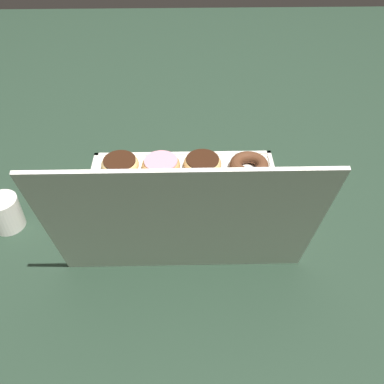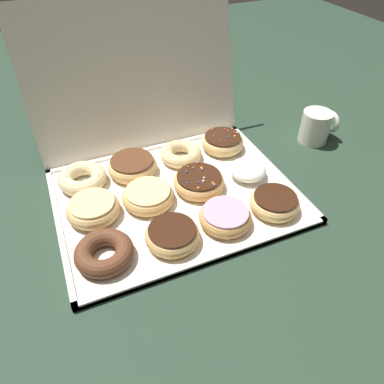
% 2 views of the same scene
% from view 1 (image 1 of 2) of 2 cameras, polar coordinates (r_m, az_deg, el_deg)
% --- Properties ---
extents(ground_plane, '(3.00, 3.00, 0.00)m').
position_cam_1_polar(ground_plane, '(1.16, -1.17, -1.35)').
color(ground_plane, '#233828').
extents(donut_box, '(0.54, 0.41, 0.01)m').
position_cam_1_polar(donut_box, '(1.15, -1.18, -1.15)').
color(donut_box, silver).
rests_on(donut_box, ground).
extents(box_lid_open, '(0.54, 0.11, 0.37)m').
position_cam_1_polar(box_lid_open, '(0.84, -1.24, -4.60)').
color(box_lid_open, silver).
rests_on(box_lid_open, ground).
extents(chocolate_cake_ring_donut_0, '(0.11, 0.11, 0.04)m').
position_cam_1_polar(chocolate_cake_ring_donut_0, '(1.24, 7.68, 3.58)').
color(chocolate_cake_ring_donut_0, '#59331E').
rests_on(chocolate_cake_ring_donut_0, donut_box).
extents(chocolate_frosted_donut_1, '(0.11, 0.11, 0.04)m').
position_cam_1_polar(chocolate_frosted_donut_1, '(1.24, 1.42, 3.88)').
color(chocolate_frosted_donut_1, tan).
rests_on(chocolate_frosted_donut_1, donut_box).
extents(pink_frosted_donut_2, '(0.11, 0.11, 0.04)m').
position_cam_1_polar(pink_frosted_donut_2, '(1.23, -4.19, 3.65)').
color(pink_frosted_donut_2, tan).
rests_on(pink_frosted_donut_2, donut_box).
extents(chocolate_frosted_donut_3, '(0.11, 0.11, 0.04)m').
position_cam_1_polar(chocolate_frosted_donut_3, '(1.25, -9.66, 3.67)').
color(chocolate_frosted_donut_3, '#E5B770').
rests_on(chocolate_frosted_donut_3, donut_box).
extents(glazed_ring_donut_4, '(0.12, 0.12, 0.04)m').
position_cam_1_polar(glazed_ring_donut_4, '(1.15, 8.22, -0.27)').
color(glazed_ring_donut_4, '#E5B770').
rests_on(glazed_ring_donut_4, donut_box).
extents(glazed_ring_donut_5, '(0.12, 0.12, 0.04)m').
position_cam_1_polar(glazed_ring_donut_5, '(1.14, 2.11, -0.33)').
color(glazed_ring_donut_5, tan).
rests_on(glazed_ring_donut_5, donut_box).
extents(sprinkle_donut_6, '(0.12, 0.12, 0.04)m').
position_cam_1_polar(sprinkle_donut_6, '(1.14, -4.18, -0.37)').
color(sprinkle_donut_6, tan).
rests_on(sprinkle_donut_6, donut_box).
extents(powdered_filled_donut_7, '(0.09, 0.09, 0.04)m').
position_cam_1_polar(powdered_filled_donut_7, '(1.16, -10.51, -0.18)').
color(powdered_filled_donut_7, white).
rests_on(powdered_filled_donut_7, donut_box).
extents(cruller_donut_8, '(0.12, 0.12, 0.04)m').
position_cam_1_polar(cruller_donut_8, '(1.06, 9.15, -4.62)').
color(cruller_donut_8, beige).
rests_on(cruller_donut_8, donut_box).
extents(chocolate_frosted_donut_9, '(0.12, 0.12, 0.04)m').
position_cam_1_polar(chocolate_frosted_donut_9, '(1.05, 2.54, -4.58)').
color(chocolate_frosted_donut_9, '#E5B770').
rests_on(chocolate_frosted_donut_9, donut_box).
extents(cruller_donut_10, '(0.11, 0.11, 0.04)m').
position_cam_1_polar(cruller_donut_10, '(1.05, -4.65, -5.03)').
color(cruller_donut_10, '#EACC8C').
rests_on(cruller_donut_10, donut_box).
extents(sprinkle_donut_11, '(0.11, 0.11, 0.04)m').
position_cam_1_polar(sprinkle_donut_11, '(1.06, -11.23, -5.03)').
color(sprinkle_donut_11, '#E5B770').
rests_on(sprinkle_donut_11, donut_box).
extents(coffee_mug, '(0.10, 0.08, 0.09)m').
position_cam_1_polar(coffee_mug, '(1.16, -24.03, -2.51)').
color(coffee_mug, white).
rests_on(coffee_mug, ground).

